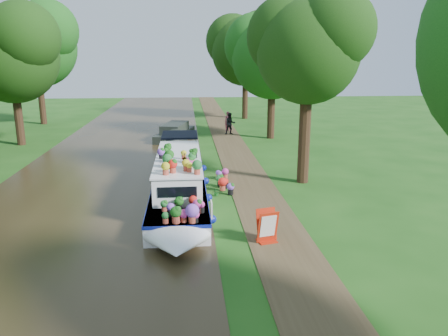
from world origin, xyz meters
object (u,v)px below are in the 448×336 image
pedestrian_dark (230,124)px  pedestrian_pink (228,121)px  plant_boat (179,180)px  sandwich_board (267,228)px  second_boat (175,133)px

pedestrian_dark → pedestrian_pink: bearing=83.0°
plant_boat → pedestrian_pink: size_ratio=8.43×
pedestrian_pink → plant_boat: bearing=-107.0°
plant_boat → pedestrian_pink: 18.05m
plant_boat → pedestrian_dark: (3.84, 15.85, 0.03)m
sandwich_board → pedestrian_dark: pedestrian_dark is taller
pedestrian_dark → sandwich_board: bearing=-99.3°
second_boat → pedestrian_pink: (4.35, 3.47, 0.34)m
second_boat → pedestrian_dark: (4.34, 1.68, 0.40)m
second_boat → pedestrian_pink: pedestrian_pink is taller
plant_boat → sandwich_board: plant_boat is taller
sandwich_board → second_boat: bearing=85.7°
pedestrian_pink → sandwich_board: bearing=-96.9°
plant_boat → pedestrian_pink: (3.85, 17.64, -0.02)m
plant_boat → pedestrian_dark: 16.31m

